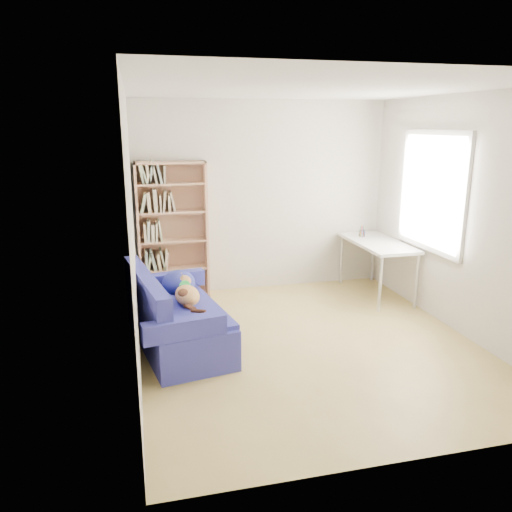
{
  "coord_description": "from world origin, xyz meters",
  "views": [
    {
      "loc": [
        -1.7,
        -4.66,
        2.27
      ],
      "look_at": [
        -0.44,
        0.57,
        0.85
      ],
      "focal_mm": 35.0,
      "sensor_mm": 36.0,
      "label": 1
    }
  ],
  "objects_px": {
    "sofa": "(175,316)",
    "pen_cup": "(362,232)",
    "bookshelf": "(173,237)",
    "desk": "(378,246)"
  },
  "relations": [
    {
      "from": "sofa",
      "to": "pen_cup",
      "type": "height_order",
      "value": "pen_cup"
    },
    {
      "from": "sofa",
      "to": "bookshelf",
      "type": "height_order",
      "value": "bookshelf"
    },
    {
      "from": "sofa",
      "to": "pen_cup",
      "type": "bearing_deg",
      "value": 15.41
    },
    {
      "from": "bookshelf",
      "to": "desk",
      "type": "xyz_separation_m",
      "value": [
        2.68,
        -0.55,
        -0.16
      ]
    },
    {
      "from": "bookshelf",
      "to": "desk",
      "type": "relative_size",
      "value": 1.39
    },
    {
      "from": "desk",
      "to": "bookshelf",
      "type": "bearing_deg",
      "value": 168.5
    },
    {
      "from": "sofa",
      "to": "bookshelf",
      "type": "xyz_separation_m",
      "value": [
        0.12,
        1.54,
        0.52
      ]
    },
    {
      "from": "sofa",
      "to": "bookshelf",
      "type": "distance_m",
      "value": 1.63
    },
    {
      "from": "desk",
      "to": "pen_cup",
      "type": "distance_m",
      "value": 0.36
    },
    {
      "from": "desk",
      "to": "pen_cup",
      "type": "xyz_separation_m",
      "value": [
        -0.08,
        0.33,
        0.13
      ]
    }
  ]
}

